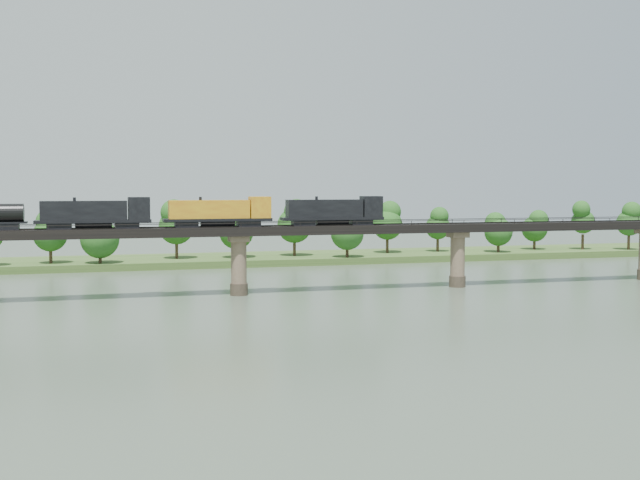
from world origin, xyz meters
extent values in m
plane|color=#3D4C3B|center=(0.00, 0.00, 0.00)|extent=(400.00, 400.00, 0.00)
cube|color=#355220|center=(0.00, 85.00, 0.80)|extent=(300.00, 24.00, 1.60)
cylinder|color=#473A2D|center=(0.00, 30.00, 1.00)|extent=(3.00, 3.00, 2.00)
cylinder|color=#77614E|center=(0.00, 30.00, 5.50)|extent=(2.60, 2.60, 9.00)
cube|color=#77614E|center=(0.00, 30.00, 9.50)|extent=(3.20, 3.20, 1.00)
cylinder|color=#473A2D|center=(40.00, 30.00, 1.00)|extent=(3.00, 3.00, 2.00)
cylinder|color=#77614E|center=(40.00, 30.00, 5.50)|extent=(2.60, 2.60, 9.00)
cube|color=#77614E|center=(40.00, 30.00, 9.50)|extent=(3.20, 3.20, 1.00)
cube|color=black|center=(0.00, 30.00, 10.75)|extent=(220.00, 5.00, 1.50)
cube|color=black|center=(0.00, 29.25, 11.58)|extent=(220.00, 0.12, 0.16)
cube|color=black|center=(0.00, 30.75, 11.58)|extent=(220.00, 0.12, 0.16)
cube|color=black|center=(0.00, 27.60, 12.20)|extent=(220.00, 0.10, 0.10)
cube|color=black|center=(0.00, 32.40, 12.20)|extent=(220.00, 0.10, 0.10)
cube|color=black|center=(0.00, 27.60, 11.85)|extent=(0.08, 0.08, 0.70)
cube|color=black|center=(0.00, 32.40, 11.85)|extent=(0.08, 0.08, 0.70)
cylinder|color=#382619|center=(-32.24, 78.84, 3.27)|extent=(0.70, 0.70, 3.34)
sphere|color=#174914|center=(-32.24, 78.84, 7.73)|extent=(7.18, 7.18, 7.18)
sphere|color=#174914|center=(-32.24, 78.84, 10.52)|extent=(5.39, 5.39, 5.39)
cylinder|color=#382619|center=(-22.01, 76.15, 3.01)|extent=(0.70, 0.70, 2.83)
sphere|color=#174914|center=(-22.01, 76.15, 6.78)|extent=(8.26, 8.26, 8.26)
sphere|color=#174914|center=(-22.01, 76.15, 9.14)|extent=(6.19, 6.19, 6.19)
cylinder|color=#382619|center=(-5.04, 82.68, 3.58)|extent=(0.70, 0.70, 3.96)
sphere|color=#174914|center=(-5.04, 82.68, 8.87)|extent=(8.07, 8.07, 8.07)
sphere|color=#174914|center=(-5.04, 82.68, 12.17)|extent=(6.05, 6.05, 6.05)
cylinder|color=#382619|center=(8.52, 81.14, 3.23)|extent=(0.70, 0.70, 3.27)
sphere|color=#174914|center=(8.52, 81.14, 7.59)|extent=(8.03, 8.03, 8.03)
sphere|color=#174914|center=(8.52, 81.14, 10.31)|extent=(6.02, 6.02, 6.02)
cylinder|color=#382619|center=(22.65, 82.31, 3.56)|extent=(0.70, 0.70, 3.92)
sphere|color=#174914|center=(22.65, 82.31, 8.79)|extent=(8.29, 8.29, 8.29)
sphere|color=#174914|center=(22.65, 82.31, 12.05)|extent=(6.21, 6.21, 6.21)
cylinder|color=#382619|center=(33.59, 75.35, 3.11)|extent=(0.70, 0.70, 3.02)
sphere|color=#174914|center=(33.59, 75.35, 7.15)|extent=(7.74, 7.74, 7.74)
sphere|color=#174914|center=(33.59, 75.35, 9.67)|extent=(5.80, 5.80, 5.80)
cylinder|color=#382619|center=(46.81, 84.03, 3.50)|extent=(0.70, 0.70, 3.80)
sphere|color=#174914|center=(46.81, 84.03, 8.56)|extent=(7.47, 7.47, 7.47)
sphere|color=#174914|center=(46.81, 84.03, 11.73)|extent=(5.60, 5.60, 5.60)
cylinder|color=#382619|center=(60.48, 84.26, 3.29)|extent=(0.70, 0.70, 3.38)
sphere|color=#174914|center=(60.48, 84.26, 7.80)|extent=(6.23, 6.23, 6.23)
sphere|color=#174914|center=(60.48, 84.26, 10.62)|extent=(4.67, 4.67, 4.67)
cylinder|color=#382619|center=(74.35, 78.39, 2.99)|extent=(0.70, 0.70, 2.77)
sphere|color=#174914|center=(74.35, 78.39, 6.68)|extent=(7.04, 7.04, 7.04)
sphere|color=#174914|center=(74.35, 78.39, 8.99)|extent=(5.28, 5.28, 5.28)
cylinder|color=#382619|center=(87.62, 83.57, 3.07)|extent=(0.70, 0.70, 2.94)
sphere|color=#174914|center=(87.62, 83.57, 7.00)|extent=(6.73, 6.73, 6.73)
sphere|color=#174914|center=(87.62, 83.57, 9.45)|extent=(5.05, 5.05, 5.05)
cylinder|color=#382619|center=(99.73, 80.10, 3.57)|extent=(0.70, 0.70, 3.94)
sphere|color=#174914|center=(99.73, 80.10, 8.83)|extent=(6.17, 6.17, 6.17)
sphere|color=#174914|center=(99.73, 80.10, 12.11)|extent=(4.62, 4.62, 4.62)
cylinder|color=#382619|center=(110.76, 76.08, 3.49)|extent=(0.70, 0.70, 3.77)
sphere|color=#174914|center=(110.76, 76.08, 8.52)|extent=(6.60, 6.60, 6.60)
sphere|color=#174914|center=(110.76, 76.08, 11.66)|extent=(4.95, 4.95, 4.95)
cube|color=black|center=(21.53, 30.00, 12.02)|extent=(3.77, 2.26, 1.04)
cube|color=black|center=(11.16, 30.00, 12.02)|extent=(3.77, 2.26, 1.04)
cube|color=black|center=(16.34, 30.00, 12.68)|extent=(17.91, 2.83, 0.47)
cube|color=black|center=(14.93, 30.00, 14.42)|extent=(13.20, 2.55, 3.02)
cube|color=black|center=(23.41, 30.00, 14.71)|extent=(3.39, 2.83, 3.58)
cylinder|color=black|center=(16.34, 30.00, 12.16)|extent=(5.66, 1.32, 1.32)
cube|color=black|center=(1.73, 30.00, 12.02)|extent=(3.77, 2.26, 1.04)
cube|color=black|center=(-8.64, 30.00, 12.02)|extent=(3.77, 2.26, 1.04)
cube|color=black|center=(-3.46, 30.00, 12.68)|extent=(17.91, 2.83, 0.47)
cube|color=gold|center=(-4.87, 30.00, 14.42)|extent=(13.20, 2.55, 3.02)
cube|color=gold|center=(3.61, 30.00, 14.71)|extent=(3.39, 2.83, 3.58)
cylinder|color=black|center=(-3.46, 30.00, 12.16)|extent=(5.66, 1.32, 1.32)
cube|color=black|center=(-18.07, 30.00, 12.02)|extent=(3.77, 2.26, 1.04)
cube|color=black|center=(-28.44, 30.00, 12.02)|extent=(3.77, 2.26, 1.04)
cube|color=black|center=(-23.26, 30.00, 12.68)|extent=(17.91, 2.83, 0.47)
cube|color=black|center=(-24.67, 30.00, 14.42)|extent=(13.20, 2.55, 3.02)
cube|color=black|center=(-16.19, 30.00, 14.71)|extent=(3.39, 2.83, 3.58)
cylinder|color=black|center=(-23.26, 30.00, 12.16)|extent=(5.66, 1.32, 1.32)
cube|color=black|center=(-35.99, 30.00, 12.02)|extent=(3.30, 2.07, 1.04)
camera|label=1|loc=(-23.30, -101.94, 18.47)|focal=45.00mm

